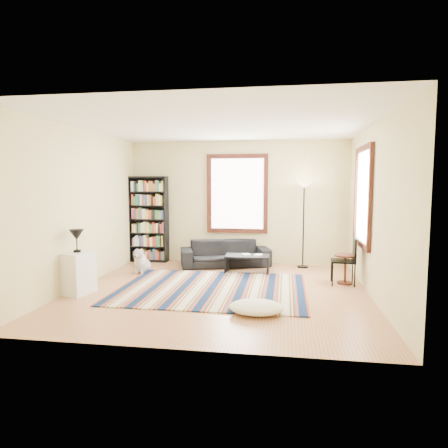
# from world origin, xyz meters

# --- Properties ---
(floor) EXTENTS (5.00, 5.00, 0.10)m
(floor) POSITION_xyz_m (0.00, 0.00, -0.05)
(floor) COLOR tan
(floor) RESTS_ON ground
(ceiling) EXTENTS (5.00, 5.00, 0.10)m
(ceiling) POSITION_xyz_m (0.00, 0.00, 2.85)
(ceiling) COLOR white
(ceiling) RESTS_ON floor
(wall_back) EXTENTS (5.00, 0.10, 2.80)m
(wall_back) POSITION_xyz_m (0.00, 2.55, 1.40)
(wall_back) COLOR #CEB98B
(wall_back) RESTS_ON floor
(wall_front) EXTENTS (5.00, 0.10, 2.80)m
(wall_front) POSITION_xyz_m (0.00, -2.55, 1.40)
(wall_front) COLOR #CEB98B
(wall_front) RESTS_ON floor
(wall_left) EXTENTS (0.10, 5.00, 2.80)m
(wall_left) POSITION_xyz_m (-2.55, 0.00, 1.40)
(wall_left) COLOR #CEB98B
(wall_left) RESTS_ON floor
(wall_right) EXTENTS (0.10, 5.00, 2.80)m
(wall_right) POSITION_xyz_m (2.55, 0.00, 1.40)
(wall_right) COLOR #CEB98B
(wall_right) RESTS_ON floor
(window_back) EXTENTS (1.20, 0.06, 1.60)m
(window_back) POSITION_xyz_m (0.00, 2.47, 1.60)
(window_back) COLOR white
(window_back) RESTS_ON wall_back
(window_right) EXTENTS (0.06, 1.20, 1.60)m
(window_right) POSITION_xyz_m (2.47, 0.80, 1.60)
(window_right) COLOR white
(window_right) RESTS_ON wall_right
(rug) EXTENTS (3.22, 2.58, 0.02)m
(rug) POSITION_xyz_m (-0.14, 0.07, 0.01)
(rug) COLOR #0C1F40
(rug) RESTS_ON floor
(sofa) EXTENTS (1.31, 2.09, 0.57)m
(sofa) POSITION_xyz_m (-0.21, 2.05, 0.29)
(sofa) COLOR black
(sofa) RESTS_ON floor
(bookshelf) EXTENTS (0.90, 0.30, 2.00)m
(bookshelf) POSITION_xyz_m (-2.08, 2.32, 1.00)
(bookshelf) COLOR black
(bookshelf) RESTS_ON floor
(coffee_table) EXTENTS (0.92, 0.54, 0.36)m
(coffee_table) POSITION_xyz_m (0.34, 1.48, 0.18)
(coffee_table) COLOR black
(coffee_table) RESTS_ON floor
(book_a) EXTENTS (0.25, 0.21, 0.02)m
(book_a) POSITION_xyz_m (0.24, 1.48, 0.37)
(book_a) COLOR beige
(book_a) RESTS_ON coffee_table
(book_b) EXTENTS (0.19, 0.23, 0.02)m
(book_b) POSITION_xyz_m (0.49, 1.53, 0.37)
(book_b) COLOR beige
(book_b) RESTS_ON coffee_table
(floor_cushion) EXTENTS (0.84, 0.68, 0.19)m
(floor_cushion) POSITION_xyz_m (0.72, -1.15, 0.10)
(floor_cushion) COLOR white
(floor_cushion) RESTS_ON floor
(floor_lamp) EXTENTS (0.32, 0.32, 1.86)m
(floor_lamp) POSITION_xyz_m (1.49, 2.15, 0.93)
(floor_lamp) COLOR black
(floor_lamp) RESTS_ON floor
(side_table) EXTENTS (0.53, 0.53, 0.54)m
(side_table) POSITION_xyz_m (2.20, 0.81, 0.27)
(side_table) COLOR #3F180F
(side_table) RESTS_ON floor
(folding_chair) EXTENTS (0.44, 0.42, 0.86)m
(folding_chair) POSITION_xyz_m (2.15, 0.76, 0.43)
(folding_chair) COLOR black
(folding_chair) RESTS_ON floor
(white_cabinet) EXTENTS (0.48, 0.57, 0.70)m
(white_cabinet) POSITION_xyz_m (-2.30, -0.56, 0.35)
(white_cabinet) COLOR white
(white_cabinet) RESTS_ON floor
(table_lamp) EXTENTS (0.31, 0.31, 0.38)m
(table_lamp) POSITION_xyz_m (-2.30, -0.56, 0.89)
(table_lamp) COLOR black
(table_lamp) RESTS_ON white_cabinet
(dog) EXTENTS (0.41, 0.54, 0.51)m
(dog) POSITION_xyz_m (-1.80, 1.10, 0.26)
(dog) COLOR silver
(dog) RESTS_ON floor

